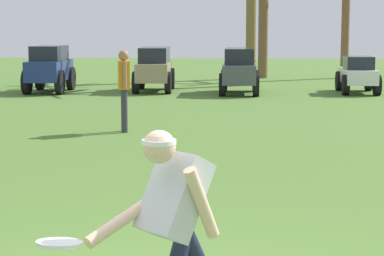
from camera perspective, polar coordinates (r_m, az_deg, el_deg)
name	(u,v)px	position (r m, az deg, el deg)	size (l,w,h in m)	color
frisbee_thrower	(175,221)	(4.85, -1.28, -7.13)	(0.94, 0.78, 1.40)	#191E38
frisbee_in_flight	(59,243)	(4.57, -10.09, -8.64)	(0.35, 0.35, 0.05)	white
teammate_midfield	(124,83)	(14.29, -5.21, 3.44)	(0.28, 0.49, 1.56)	#33333D
parked_car_slot_b	(49,68)	(23.09, -10.82, 4.54)	(1.26, 2.39, 1.40)	navy
parked_car_slot_c	(154,68)	(23.05, -2.90, 4.62)	(1.28, 2.45, 1.34)	#998466
parked_car_slot_d	(240,69)	(22.26, 3.65, 4.49)	(1.18, 2.42, 1.34)	#474C51
parked_car_slot_e	(358,74)	(22.93, 12.52, 4.03)	(1.13, 2.22, 1.10)	silver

